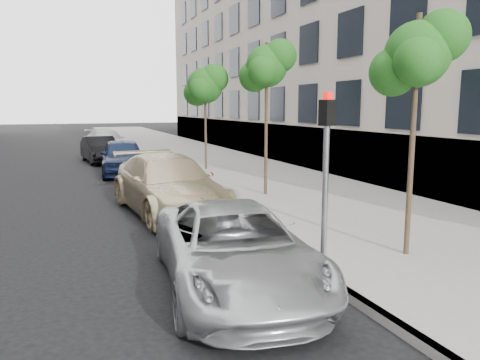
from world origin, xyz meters
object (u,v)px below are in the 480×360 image
suv (169,185)px  sedan_rear (106,141)px  sedan_blue (123,157)px  tree_mid (267,66)px  tree_near (418,55)px  tree_far (206,85)px  signal_pole (326,160)px  minivan (234,248)px  sedan_black (100,149)px

suv → sedan_rear: bearing=84.6°
sedan_blue → tree_mid: bearing=-58.4°
sedan_blue → sedan_rear: sedan_blue is taller
sedan_blue → sedan_rear: (0.20, 10.04, -0.04)m
tree_near → sedan_rear: bearing=98.1°
sedan_rear → tree_far: bearing=-79.4°
signal_pole → tree_near: bearing=-14.6°
minivan → suv: (0.18, 5.66, 0.12)m
signal_pole → sedan_rear: signal_pole is taller
tree_far → sedan_black: tree_far is taller
minivan → sedan_blue: 13.59m
tree_far → suv: (-3.33, -7.43, -3.01)m
tree_mid → signal_pole: bearing=-106.1°
suv → sedan_blue: suv is taller
suv → minivan: bearing=-97.4°
tree_mid → tree_far: 6.51m
tree_near → sedan_rear: size_ratio=0.89×
tree_near → sedan_black: 19.12m
sedan_black → tree_near: bearing=-83.4°
minivan → sedan_black: sedan_black is taller
tree_near → sedan_blue: tree_near is taller
suv → sedan_blue: (-0.24, 7.93, -0.01)m
tree_far → sedan_blue: (-3.56, 0.51, -3.02)m
minivan → sedan_blue: size_ratio=1.05×
signal_pole → suv: 6.04m
sedan_black → minivan: bearing=-94.2°
sedan_rear → minivan: bearing=-97.4°
minivan → signal_pole: bearing=3.7°
tree_mid → minivan: tree_mid is taller
sedan_black → sedan_rear: 5.20m
tree_near → sedan_black: size_ratio=1.08×
tree_mid → sedan_rear: bearing=101.2°
tree_far → suv: 8.68m
tree_mid → tree_far: (0.00, 6.50, -0.30)m
signal_pole → tree_mid: bearing=54.2°
sedan_blue → tree_far: bearing=-3.4°
tree_near → sedan_black: tree_near is taller
suv → sedan_rear: suv is taller
tree_far → sedan_rear: size_ratio=0.92×
tree_mid → sedan_blue: bearing=116.9°
tree_near → tree_far: 13.00m
sedan_black → tree_far: bearing=-58.7°
tree_mid → suv: size_ratio=0.88×
tree_mid → signal_pole: (-1.93, -6.67, -2.08)m
signal_pole → tree_far: bearing=61.9°
tree_mid → tree_near: bearing=-90.0°
minivan → tree_near: bearing=8.3°
signal_pole → sedan_rear: size_ratio=0.60×
tree_near → minivan: 4.70m
signal_pole → sedan_black: signal_pole is taller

